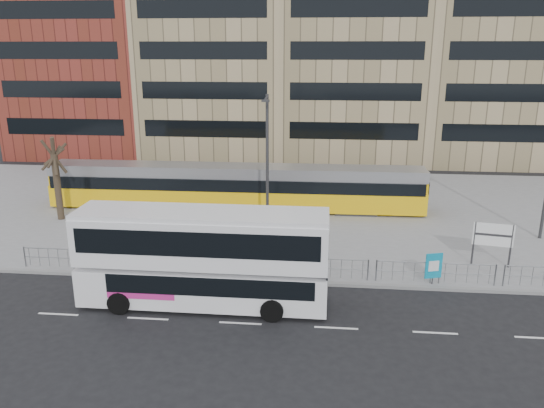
# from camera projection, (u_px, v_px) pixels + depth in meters

# --- Properties ---
(ground) EXTENTS (120.00, 120.00, 0.00)m
(ground) POSITION_uv_depth(u_px,v_px,m) (294.00, 284.00, 25.87)
(ground) COLOR black
(ground) RESTS_ON ground
(plaza) EXTENTS (64.00, 24.00, 0.15)m
(plaza) POSITION_uv_depth(u_px,v_px,m) (304.00, 210.00, 37.29)
(plaza) COLOR gray
(plaza) RESTS_ON ground
(kerb) EXTENTS (64.00, 0.25, 0.17)m
(kerb) POSITION_uv_depth(u_px,v_px,m) (294.00, 283.00, 25.90)
(kerb) COLOR gray
(kerb) RESTS_ON ground
(building_row) EXTENTS (70.40, 18.40, 31.20)m
(building_row) POSITION_uv_depth(u_px,v_px,m) (329.00, 29.00, 54.72)
(building_row) COLOR maroon
(building_row) RESTS_ON ground
(pedestrian_barrier) EXTENTS (32.07, 0.07, 1.10)m
(pedestrian_barrier) POSITION_uv_depth(u_px,v_px,m) (335.00, 263.00, 25.88)
(pedestrian_barrier) COLOR gray
(pedestrian_barrier) RESTS_ON plaza
(road_markings) EXTENTS (62.00, 0.12, 0.01)m
(road_markings) POSITION_uv_depth(u_px,v_px,m) (312.00, 327.00, 21.96)
(road_markings) COLOR white
(road_markings) RESTS_ON ground
(double_decker_bus) EXTENTS (10.95, 2.86, 4.38)m
(double_decker_bus) POSITION_uv_depth(u_px,v_px,m) (203.00, 255.00, 23.25)
(double_decker_bus) COLOR white
(double_decker_bus) RESTS_ON ground
(tram) EXTENTS (26.15, 2.78, 3.08)m
(tram) POSITION_uv_depth(u_px,v_px,m) (235.00, 187.00, 37.14)
(tram) COLOR yellow
(tram) RESTS_ON plaza
(station_sign) EXTENTS (1.99, 0.43, 2.30)m
(station_sign) POSITION_uv_depth(u_px,v_px,m) (493.00, 237.00, 27.29)
(station_sign) COLOR #2D2D30
(station_sign) RESTS_ON plaza
(ad_panel) EXTENTS (0.83, 0.29, 1.58)m
(ad_panel) POSITION_uv_depth(u_px,v_px,m) (434.00, 266.00, 25.32)
(ad_panel) COLOR #2D2D30
(ad_panel) RESTS_ON plaza
(pedestrian) EXTENTS (0.52, 0.70, 1.75)m
(pedestrian) POSITION_uv_depth(u_px,v_px,m) (134.00, 240.00, 28.92)
(pedestrian) COLOR black
(pedestrian) RESTS_ON plaza
(traffic_light_west) EXTENTS (0.20, 0.22, 3.10)m
(traffic_light_west) POSITION_uv_depth(u_px,v_px,m) (215.00, 235.00, 26.43)
(traffic_light_west) COLOR #2D2D30
(traffic_light_west) RESTS_ON plaza
(lamp_post_west) EXTENTS (0.45, 1.04, 8.40)m
(lamp_post_west) POSITION_uv_depth(u_px,v_px,m) (267.00, 160.00, 31.23)
(lamp_post_west) COLOR #2D2D30
(lamp_post_west) RESTS_ON plaza
(bare_tree) EXTENTS (4.35, 4.35, 7.67)m
(bare_tree) POSITION_uv_depth(u_px,v_px,m) (51.00, 134.00, 33.60)
(bare_tree) COLOR #30241A
(bare_tree) RESTS_ON plaza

